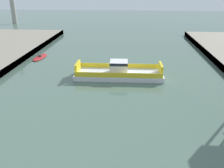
% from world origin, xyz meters
% --- Properties ---
extents(chain_ferry, '(20.04, 7.23, 3.83)m').
position_xyz_m(chain_ferry, '(0.85, 37.58, 1.14)').
color(chain_ferry, silver).
rests_on(chain_ferry, ground).
extents(moored_boat_mid_left, '(3.02, 8.35, 0.87)m').
position_xyz_m(moored_boat_mid_left, '(-22.83, 51.92, 0.20)').
color(moored_boat_mid_left, red).
rests_on(moored_boat_mid_left, ground).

